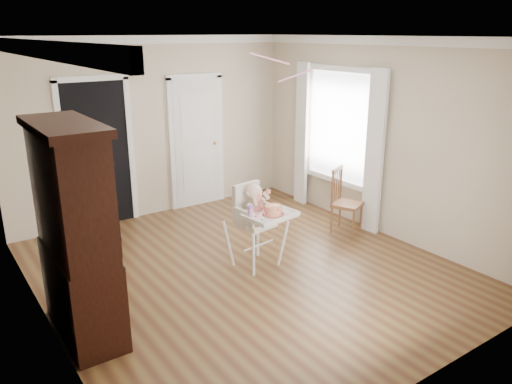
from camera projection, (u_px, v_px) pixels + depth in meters
floor at (247, 270)px, 6.05m from camera, size 5.00×5.00×0.00m
ceiling at (245, 37)px, 5.22m from camera, size 5.00×5.00×0.00m
wall_back at (155, 128)px, 7.58m from camera, size 4.50×0.00×4.50m
wall_left at (35, 198)px, 4.40m from camera, size 0.00×5.00×5.00m
wall_right at (382, 138)px, 6.86m from camera, size 0.00×5.00×5.00m
crown_molding at (245, 43)px, 5.23m from camera, size 4.50×5.00×0.12m
doorway at (98, 152)px, 7.15m from camera, size 1.06×0.05×2.22m
closet_door at (197, 144)px, 8.04m from camera, size 0.96×0.09×2.13m
window_right at (337, 134)px, 7.46m from camera, size 0.13×1.84×2.30m
high_chair at (256, 216)px, 5.96m from camera, size 0.68×0.81×1.05m
baby at (255, 204)px, 5.93m from camera, size 0.32×0.24×0.47m
cake at (273, 210)px, 5.74m from camera, size 0.26×0.26×0.12m
sippy_cup at (251, 211)px, 5.68m from camera, size 0.07×0.07×0.17m
china_cabinet at (76, 234)px, 4.49m from camera, size 0.54×1.21×2.03m
dining_chair at (345, 202)px, 7.09m from camera, size 0.50×0.50×0.93m
streamer at (270, 59)px, 6.06m from camera, size 0.40×0.33×0.15m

